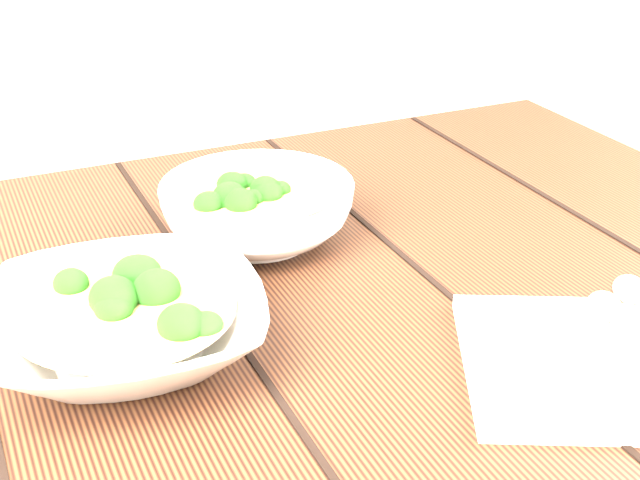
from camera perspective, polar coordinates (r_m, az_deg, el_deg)
table at (r=0.86m, az=-4.65°, el=-11.32°), size 1.20×0.80×0.75m
soup_bowl_front at (r=0.73m, az=-12.31°, el=-5.27°), size 0.25×0.25×0.06m
soup_bowl_back at (r=0.90m, az=-4.02°, el=1.97°), size 0.23×0.23×0.07m
trivet at (r=0.81m, az=-8.99°, el=-3.06°), size 0.12×0.12×0.03m
napkin at (r=0.75m, az=18.06°, el=-7.54°), size 0.29×0.27×0.01m
spoon_left at (r=0.77m, az=17.64°, el=-5.38°), size 0.14×0.15×0.01m
spoon_right at (r=0.81m, az=19.16°, el=-4.20°), size 0.14×0.15×0.01m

